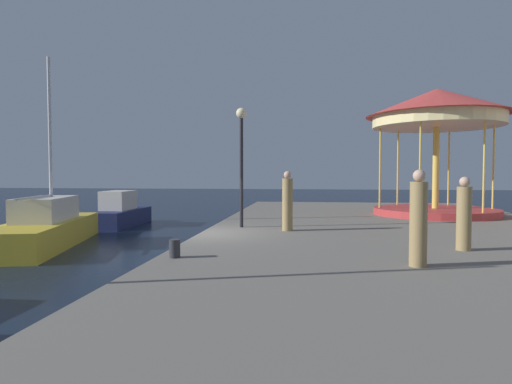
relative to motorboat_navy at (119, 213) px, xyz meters
name	(u,v)px	position (x,y,z in m)	size (l,w,h in m)	color
ground_plane	(201,258)	(6.18, -7.50, -0.65)	(120.00, 120.00, 0.00)	black
quay_dock	(413,250)	(12.59, -7.50, -0.25)	(12.83, 29.73, 0.80)	slate
motorboat_navy	(119,213)	(0.00, 0.00, 0.00)	(1.79, 4.41, 1.78)	#19214C
sailboat_yellow	(45,228)	(0.03, -6.13, 0.03)	(3.57, 7.06, 7.01)	gold
carousel	(437,120)	(15.18, -0.65, 4.36)	(6.15, 6.15, 5.62)	#B23333
lamp_post_mid_promenade	(241,145)	(7.24, -6.01, 2.96)	(0.36, 0.36, 4.09)	black
bollard_north	(175,249)	(6.61, -11.42, 0.35)	(0.24, 0.24, 0.40)	#2D2D33
person_by_the_water	(287,203)	(8.85, -6.70, 1.06)	(0.34, 0.34, 1.93)	#937A4C
person_mid_promenade	(418,221)	(11.69, -11.68, 1.05)	(0.34, 0.34, 1.92)	#937A4C
person_far_corner	(464,216)	(13.24, -9.70, 0.98)	(0.34, 0.34, 1.77)	#937A4C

